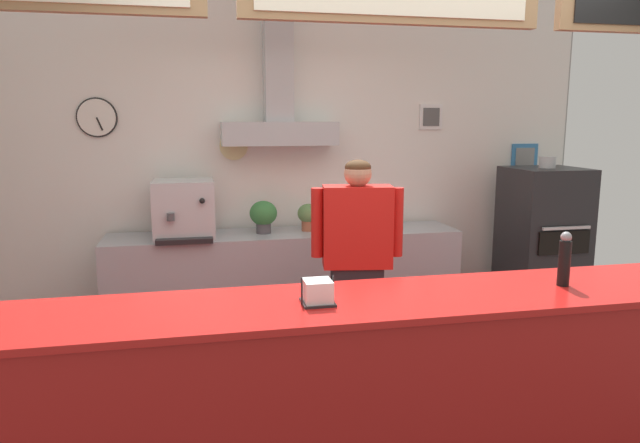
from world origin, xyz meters
TOP-DOWN VIEW (x-y plane):
  - back_wall_assembly at (-0.01, 2.21)m, footprint 5.40×2.73m
  - service_counter at (0.00, -0.49)m, footprint 4.11×0.60m
  - back_prep_counter at (-0.17, 1.99)m, footprint 3.00×0.57m
  - pizza_oven at (2.13, 1.75)m, footprint 0.63×0.65m
  - shop_worker at (0.14, 0.83)m, footprint 0.61×0.29m
  - espresso_machine at (-1.01, 1.96)m, footprint 0.49×0.54m
  - potted_sage at (-0.36, 1.99)m, footprint 0.23×0.23m
  - potted_basil at (0.04, 2.03)m, footprint 0.19×0.19m
  - pepper_grinder at (0.77, -0.49)m, footprint 0.06×0.06m
  - napkin_holder at (-0.41, -0.51)m, footprint 0.14×0.14m

SIDE VIEW (x-z plane):
  - back_prep_counter at x=-0.17m, z-range -0.01..0.91m
  - service_counter at x=0.00m, z-range 0.00..1.10m
  - pizza_oven at x=2.13m, z-range -0.05..1.50m
  - shop_worker at x=0.14m, z-range 0.05..1.66m
  - potted_basil at x=0.04m, z-range 0.93..1.17m
  - potted_sage at x=-0.36m, z-range 0.94..1.21m
  - napkin_holder at x=-0.41m, z-range 1.09..1.21m
  - espresso_machine at x=-1.01m, z-range 0.91..1.38m
  - pepper_grinder at x=0.77m, z-range 1.10..1.36m
  - back_wall_assembly at x=-0.01m, z-range 0.10..3.10m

